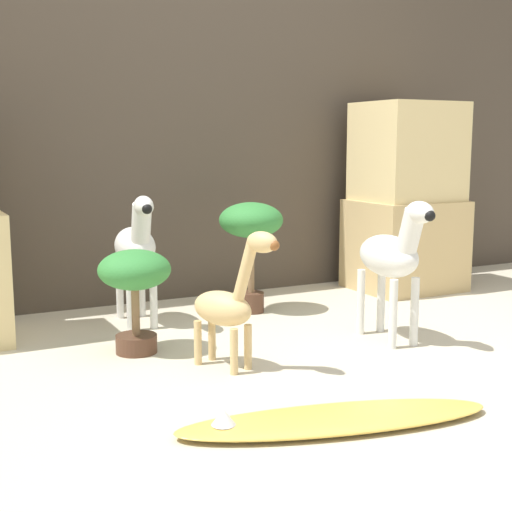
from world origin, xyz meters
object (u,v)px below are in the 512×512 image
at_px(zebra_left, 136,246).
at_px(surfboard, 333,419).
at_px(giraffe_figurine, 229,302).
at_px(potted_palm_front, 251,228).
at_px(zebra_right, 392,255).
at_px(potted_palm_back, 135,280).

distance_m(zebra_left, surfboard, 1.58).
relative_size(giraffe_figurine, potted_palm_front, 0.97).
relative_size(giraffe_figurine, surfboard, 0.53).
distance_m(zebra_right, giraffe_figurine, 0.84).
xyz_separation_m(zebra_right, potted_palm_front, (-0.31, 0.80, 0.06)).
height_order(zebra_right, giraffe_figurine, zebra_right).
bearing_deg(potted_palm_back, zebra_right, -18.42).
xyz_separation_m(giraffe_figurine, surfboard, (0.05, -0.69, -0.25)).
bearing_deg(zebra_right, potted_palm_front, 111.15).
distance_m(zebra_left, potted_palm_back, 0.49).
bearing_deg(giraffe_figurine, zebra_left, 97.30).
bearing_deg(zebra_left, surfboard, -84.13).
xyz_separation_m(zebra_right, zebra_left, (-0.93, 0.82, 0.00)).
bearing_deg(zebra_right, potted_palm_back, 161.58).
distance_m(zebra_left, giraffe_figurine, 0.86).
relative_size(giraffe_figurine, potted_palm_back, 1.27).
bearing_deg(giraffe_figurine, potted_palm_front, 57.78).
height_order(zebra_right, potted_palm_back, zebra_right).
bearing_deg(zebra_left, giraffe_figurine, -82.70).
bearing_deg(surfboard, zebra_right, 42.26).
bearing_deg(surfboard, potted_palm_front, 72.76).
xyz_separation_m(zebra_right, potted_palm_back, (-1.09, 0.36, -0.08)).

